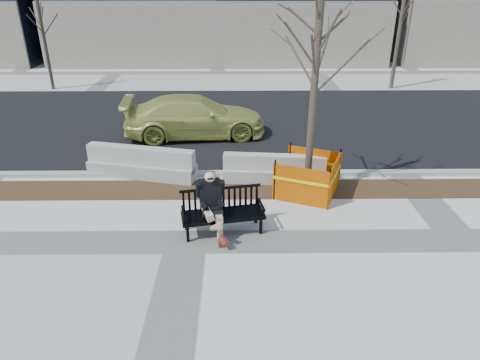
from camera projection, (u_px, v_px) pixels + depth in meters
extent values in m
plane|color=beige|center=(186.00, 242.00, 9.66)|extent=(120.00, 120.00, 0.00)
cube|color=#47301C|center=(196.00, 190.00, 12.00)|extent=(40.00, 1.20, 0.02)
cube|color=black|center=(208.00, 122.00, 17.60)|extent=(60.00, 10.40, 0.01)
cube|color=#9E9B93|center=(198.00, 174.00, 12.84)|extent=(60.00, 0.25, 0.12)
imported|color=#B6B551|center=(196.00, 136.00, 16.06)|extent=(5.31, 2.60, 1.49)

